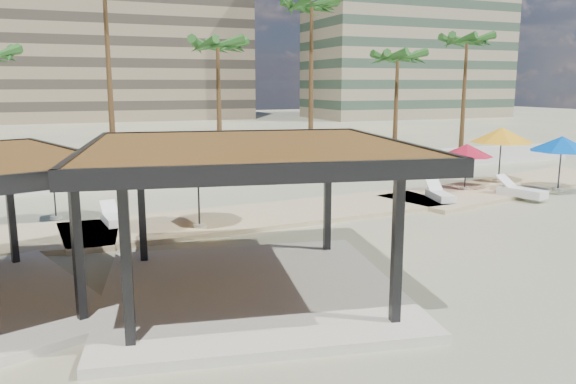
% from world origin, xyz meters
% --- Properties ---
extents(ground, '(200.00, 200.00, 0.00)m').
position_xyz_m(ground, '(0.00, 0.00, 0.00)').
color(ground, tan).
rests_on(ground, ground).
extents(promenade, '(44.45, 7.97, 0.24)m').
position_xyz_m(promenade, '(2.00, 7.67, 0.06)').
color(promenade, '#C6B284').
rests_on(promenade, ground).
extents(boundary_wall, '(56.00, 0.30, 1.20)m').
position_xyz_m(boundary_wall, '(0.00, 16.00, 0.60)').
color(boundary_wall, silver).
rests_on(boundary_wall, ground).
extents(building_mid, '(38.00, 16.00, 30.40)m').
position_xyz_m(building_mid, '(4.00, 78.00, 14.27)').
color(building_mid, '#847259').
rests_on(building_mid, ground).
extents(building_east, '(32.00, 15.00, 36.40)m').
position_xyz_m(building_east, '(48.00, 66.00, 17.27)').
color(building_east, gray).
rests_on(building_east, ground).
extents(pavilion_central, '(8.97, 8.97, 3.89)m').
position_xyz_m(pavilion_central, '(-1.51, -0.79, 2.32)').
color(pavilion_central, beige).
rests_on(pavilion_central, ground).
extents(umbrella_b, '(3.31, 3.31, 2.48)m').
position_xyz_m(umbrella_b, '(-1.27, 5.80, 2.31)').
color(umbrella_b, beige).
rests_on(umbrella_b, promenade).
extents(umbrella_c, '(2.79, 2.79, 2.26)m').
position_xyz_m(umbrella_c, '(12.64, 8.18, 2.13)').
color(umbrella_c, beige).
rests_on(umbrella_c, promenade).
extents(umbrella_d, '(3.97, 3.97, 2.67)m').
position_xyz_m(umbrella_d, '(16.62, 6.17, 2.47)').
color(umbrella_d, beige).
rests_on(umbrella_d, promenade).
extents(umbrella_e, '(4.09, 4.09, 2.91)m').
position_xyz_m(umbrella_e, '(15.70, 9.20, 2.68)').
color(umbrella_e, beige).
rests_on(umbrella_e, promenade).
extents(umbrella_f, '(3.32, 3.32, 2.27)m').
position_xyz_m(umbrella_f, '(-6.11, 9.20, 2.13)').
color(umbrella_f, beige).
rests_on(umbrella_f, promenade).
extents(lounger_a, '(0.80, 1.93, 0.71)m').
position_xyz_m(lounger_a, '(-4.14, 7.69, 0.35)').
color(lounger_a, white).
rests_on(lounger_a, promenade).
extents(lounger_b, '(1.14, 2.14, 0.77)m').
position_xyz_m(lounger_b, '(9.98, 6.65, 0.37)').
color(lounger_b, white).
rests_on(lounger_b, promenade).
extents(lounger_c, '(1.31, 2.45, 0.88)m').
position_xyz_m(lounger_c, '(13.95, 5.85, 0.39)').
color(lounger_c, white).
rests_on(lounger_c, promenade).
extents(palm_e, '(3.00, 3.00, 8.34)m').
position_xyz_m(palm_e, '(3.00, 18.40, 7.23)').
color(palm_e, brown).
rests_on(palm_e, ground).
extents(palm_f, '(3.00, 3.00, 10.85)m').
position_xyz_m(palm_f, '(9.00, 18.60, 9.58)').
color(palm_f, brown).
rests_on(palm_f, ground).
extents(palm_g, '(3.00, 3.00, 7.88)m').
position_xyz_m(palm_g, '(15.00, 18.20, 6.79)').
color(palm_g, brown).
rests_on(palm_g, ground).
extents(palm_h, '(3.00, 3.00, 9.15)m').
position_xyz_m(palm_h, '(21.00, 18.80, 8.00)').
color(palm_h, brown).
rests_on(palm_h, ground).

